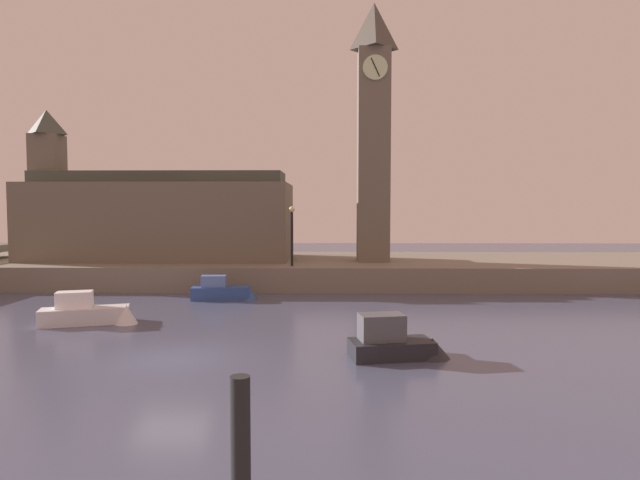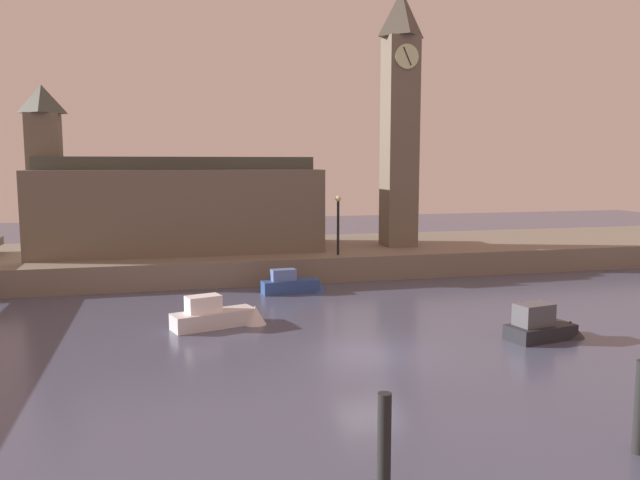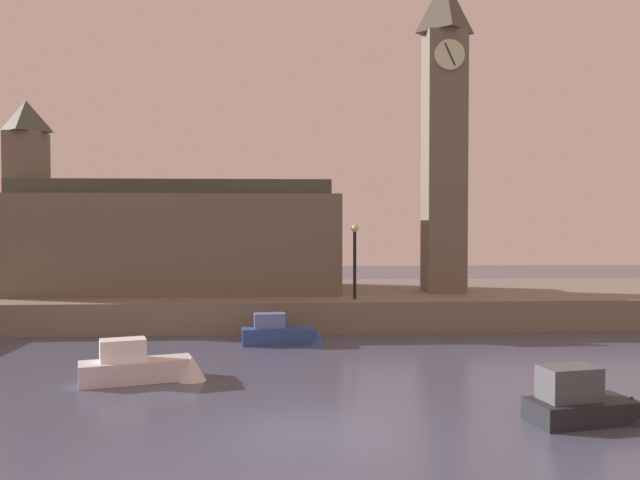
{
  "view_description": "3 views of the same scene",
  "coord_description": "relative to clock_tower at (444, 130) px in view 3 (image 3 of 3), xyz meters",
  "views": [
    {
      "loc": [
        5.29,
        -17.8,
        5.05
      ],
      "look_at": [
        4.68,
        17.2,
        2.98
      ],
      "focal_mm": 30.56,
      "sensor_mm": 36.0,
      "label": 1
    },
    {
      "loc": [
        -7.37,
        -21.65,
        7.13
      ],
      "look_at": [
        1.82,
        15.09,
        2.47
      ],
      "focal_mm": 35.25,
      "sensor_mm": 36.0,
      "label": 2
    },
    {
      "loc": [
        -0.53,
        -16.47,
        5.34
      ],
      "look_at": [
        1.34,
        15.66,
        4.38
      ],
      "focal_mm": 36.83,
      "sensor_mm": 36.0,
      "label": 3
    }
  ],
  "objects": [
    {
      "name": "far_embankment",
      "position": [
        -8.19,
        1.51,
        -9.47
      ],
      "size": [
        70.0,
        12.0,
        1.5
      ],
      "primitive_type": "cube",
      "color": "slate",
      "rests_on": "ground"
    },
    {
      "name": "boat_ferry_white",
      "position": [
        -13.26,
        -13.01,
        -9.74
      ],
      "size": [
        4.4,
        2.2,
        1.48
      ],
      "color": "silver",
      "rests_on": "ground"
    },
    {
      "name": "boat_barge_dark",
      "position": [
        -0.59,
        -18.17,
        -9.71
      ],
      "size": [
        3.58,
        1.85,
        1.5
      ],
      "color": "#232328",
      "rests_on": "ground"
    },
    {
      "name": "streetlamp",
      "position": [
        -5.19,
        -3.25,
        -6.43
      ],
      "size": [
        0.36,
        0.36,
        3.64
      ],
      "color": "black",
      "rests_on": "far_embankment"
    },
    {
      "name": "parliament_hall",
      "position": [
        -14.98,
        1.43,
        -5.74
      ],
      "size": [
        17.87,
        6.82,
        10.33
      ],
      "color": "#6B6051",
      "rests_on": "far_embankment"
    },
    {
      "name": "ground_plane",
      "position": [
        -8.19,
        -18.49,
        -10.22
      ],
      "size": [
        120.0,
        120.0,
        0.0
      ],
      "primitive_type": "plane",
      "color": "#474C66"
    },
    {
      "name": "clock_tower",
      "position": [
        0.0,
        0.0,
        0.0
      ],
      "size": [
        2.29,
        2.33,
        16.91
      ],
      "color": "#6B6051",
      "rests_on": "far_embankment"
    },
    {
      "name": "boat_tour_blue",
      "position": [
        -8.66,
        -6.68,
        -9.75
      ],
      "size": [
        3.66,
        1.29,
        1.34
      ],
      "color": "#2D4C93",
      "rests_on": "ground"
    }
  ]
}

